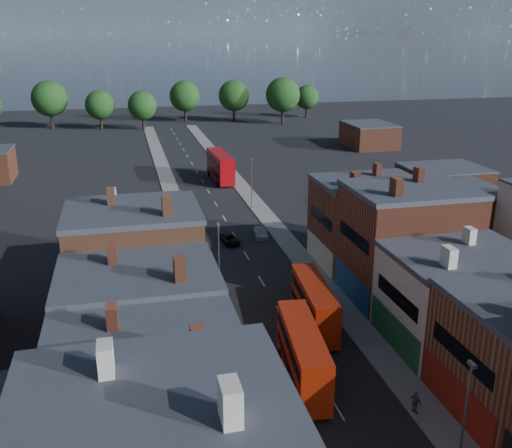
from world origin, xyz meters
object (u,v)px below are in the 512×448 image
car_2 (230,239)px  ped_1 (232,395)px  ped_3 (416,402)px  car_3 (261,232)px  bus_1 (314,304)px  bus_2 (220,166)px  bus_0 (303,354)px

car_2 → ped_1: size_ratio=2.16×
car_2 → ped_3: ped_3 is taller
ped_3 → car_3: bearing=-21.6°
bus_1 → car_2: bus_1 is taller
bus_2 → car_3: 32.91m
bus_1 → car_3: 26.22m
ped_1 → ped_3: ped_1 is taller
bus_2 → car_3: size_ratio=2.89×
bus_2 → ped_3: bus_2 is taller
bus_0 → car_2: (0.30, 33.05, -1.94)m
bus_2 → ped_1: 70.49m
ped_1 → ped_3: (13.06, -3.89, -0.06)m
bus_0 → car_3: bus_0 is taller
car_2 → bus_2: bearing=74.9°
car_2 → car_3: car_3 is taller
bus_1 → car_3: size_ratio=2.42×
bus_1 → car_3: bus_1 is taller
car_3 → ped_3: (1.89, -40.63, 0.41)m
bus_0 → bus_1: 9.33m
bus_1 → ped_1: bus_1 is taller
bus_1 → ped_1: bearing=-128.5°
bus_1 → ped_1: size_ratio=5.36×
bus_0 → ped_3: (6.86, -5.98, -1.49)m
bus_0 → car_2: 33.11m
car_3 → ped_3: ped_3 is taller
car_3 → ped_1: (-11.17, -36.74, 0.47)m
ped_1 → car_3: bearing=-84.8°
bus_0 → car_3: bearing=88.3°
car_3 → car_2: bearing=-155.0°
car_3 → ped_1: bearing=-100.7°
bus_2 → car_3: (-0.03, -32.83, -2.27)m
bus_0 → bus_1: (3.84, 8.51, -0.11)m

